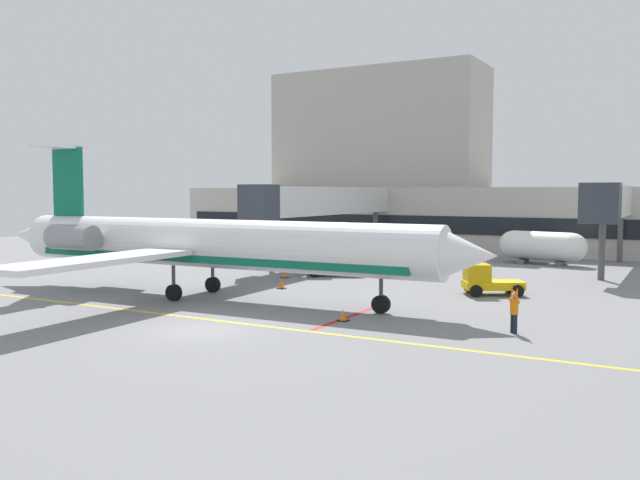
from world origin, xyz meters
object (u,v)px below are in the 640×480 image
(regional_jet, at_px, (204,244))
(fuel_tank, at_px, (542,246))
(baggage_tug, at_px, (328,264))
(pushback_tractor, at_px, (241,249))
(marshaller, at_px, (514,310))
(belt_loader, at_px, (487,280))

(regional_jet, bearing_deg, fuel_tank, 64.10)
(baggage_tug, height_order, pushback_tractor, pushback_tractor)
(fuel_tank, relative_size, marshaller, 3.76)
(baggage_tug, height_order, fuel_tank, fuel_tank)
(regional_jet, bearing_deg, belt_loader, 32.53)
(baggage_tug, xyz_separation_m, marshaller, (15.98, -12.90, 0.12))
(marshaller, bearing_deg, baggage_tug, 141.08)
(baggage_tug, relative_size, belt_loader, 1.14)
(regional_jet, bearing_deg, marshaller, -3.67)
(belt_loader, xyz_separation_m, fuel_tank, (-0.49, 18.31, 0.66))
(regional_jet, height_order, baggage_tug, regional_jet)
(belt_loader, height_order, fuel_tank, fuel_tank)
(regional_jet, relative_size, belt_loader, 8.60)
(baggage_tug, distance_m, pushback_tractor, 13.40)
(fuel_tank, bearing_deg, pushback_tractor, -158.85)
(belt_loader, bearing_deg, pushback_tractor, 159.19)
(regional_jet, xyz_separation_m, marshaller, (17.41, -1.12, -2.06))
(belt_loader, relative_size, fuel_tank, 0.52)
(baggage_tug, bearing_deg, marshaller, -38.92)
(fuel_tank, distance_m, marshaller, 28.42)
(fuel_tank, height_order, marshaller, fuel_tank)
(baggage_tug, xyz_separation_m, pushback_tractor, (-11.96, 6.04, 0.09))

